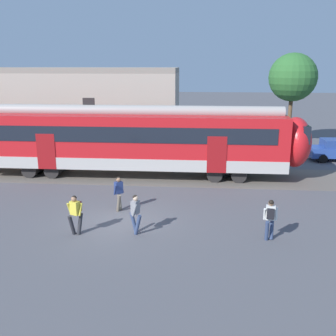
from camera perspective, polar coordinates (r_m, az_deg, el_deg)
The scene contains 7 objects.
ground_plane at distance 17.52m, azimuth -6.66°, elevation -7.75°, with size 160.00×160.00×0.00m, color #515156.
pedestrian_yellow at distance 16.28m, azimuth -13.28°, elevation -6.13°, with size 0.65×0.58×1.67m.
pedestrian_navy at distance 18.48m, azimuth -7.17°, elevation -3.35°, with size 0.47×0.70×1.67m.
pedestrian_grey at distance 15.97m, azimuth -4.74°, elevation -6.28°, with size 0.59×0.63×1.67m.
pedestrian_white at distance 15.84m, azimuth 14.62°, elevation -6.83°, with size 0.59×0.62×1.67m.
background_building at distance 33.34m, azimuth -15.34°, elevation 8.38°, with size 18.96×5.00×9.20m.
street_tree_right at distance 34.38m, azimuth 17.66°, elevation 12.40°, with size 3.90×3.90×7.57m.
Camera 1 is at (3.35, -15.82, 6.75)m, focal length 42.00 mm.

